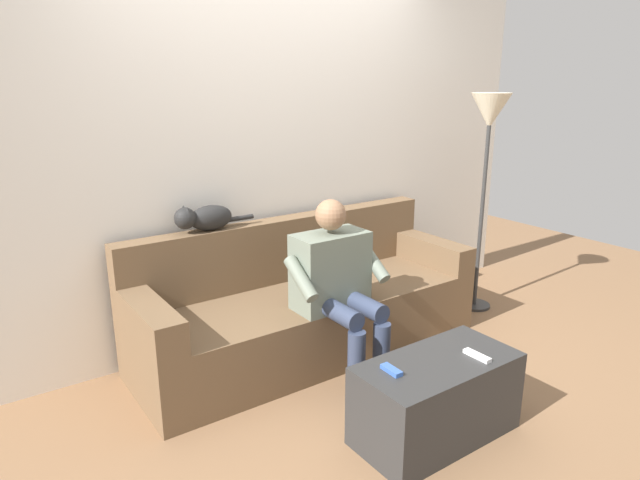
{
  "coord_description": "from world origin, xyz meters",
  "views": [
    {
      "loc": [
        1.86,
        2.7,
        1.73
      ],
      "look_at": [
        0.0,
        0.04,
        0.78
      ],
      "focal_mm": 31.41,
      "sensor_mm": 36.0,
      "label": 1
    }
  ],
  "objects_px": {
    "person_solo_seated": "(337,280)",
    "remote_blue": "(391,370)",
    "coffee_table": "(436,398)",
    "cat_on_backrest": "(204,218)",
    "couch": "(306,308)",
    "remote_white": "(477,356)",
    "floor_lamp": "(489,128)"
  },
  "relations": [
    {
      "from": "person_solo_seated",
      "to": "remote_blue",
      "type": "distance_m",
      "value": 0.79
    },
    {
      "from": "coffee_table",
      "to": "cat_on_backrest",
      "type": "relative_size",
      "value": 1.6
    },
    {
      "from": "couch",
      "to": "coffee_table",
      "type": "xyz_separation_m",
      "value": [
        0.0,
        1.16,
        -0.08
      ]
    },
    {
      "from": "remote_white",
      "to": "coffee_table",
      "type": "bearing_deg",
      "value": 63.52
    },
    {
      "from": "coffee_table",
      "to": "person_solo_seated",
      "type": "height_order",
      "value": "person_solo_seated"
    },
    {
      "from": "person_solo_seated",
      "to": "floor_lamp",
      "type": "xyz_separation_m",
      "value": [
        -1.5,
        -0.2,
        0.78
      ]
    },
    {
      "from": "couch",
      "to": "coffee_table",
      "type": "bearing_deg",
      "value": 90.0
    },
    {
      "from": "remote_blue",
      "to": "cat_on_backrest",
      "type": "bearing_deg",
      "value": 13.72
    },
    {
      "from": "couch",
      "to": "floor_lamp",
      "type": "bearing_deg",
      "value": 173.18
    },
    {
      "from": "couch",
      "to": "person_solo_seated",
      "type": "height_order",
      "value": "person_solo_seated"
    },
    {
      "from": "remote_white",
      "to": "cat_on_backrest",
      "type": "bearing_deg",
      "value": 25.14
    },
    {
      "from": "floor_lamp",
      "to": "remote_blue",
      "type": "bearing_deg",
      "value": 28.29
    },
    {
      "from": "coffee_table",
      "to": "person_solo_seated",
      "type": "relative_size",
      "value": 0.77
    },
    {
      "from": "coffee_table",
      "to": "remote_blue",
      "type": "xyz_separation_m",
      "value": [
        0.26,
        -0.05,
        0.22
      ]
    },
    {
      "from": "remote_blue",
      "to": "remote_white",
      "type": "bearing_deg",
      "value": -105.5
    },
    {
      "from": "couch",
      "to": "floor_lamp",
      "type": "distance_m",
      "value": 1.84
    },
    {
      "from": "remote_white",
      "to": "floor_lamp",
      "type": "distance_m",
      "value": 1.93
    },
    {
      "from": "couch",
      "to": "person_solo_seated",
      "type": "bearing_deg",
      "value": 85.32
    },
    {
      "from": "remote_white",
      "to": "floor_lamp",
      "type": "bearing_deg",
      "value": -51.4
    },
    {
      "from": "coffee_table",
      "to": "person_solo_seated",
      "type": "xyz_separation_m",
      "value": [
        0.03,
        -0.78,
        0.39
      ]
    },
    {
      "from": "person_solo_seated",
      "to": "cat_on_backrest",
      "type": "xyz_separation_m",
      "value": [
        0.53,
        -0.64,
        0.32
      ]
    },
    {
      "from": "cat_on_backrest",
      "to": "floor_lamp",
      "type": "bearing_deg",
      "value": 167.75
    },
    {
      "from": "cat_on_backrest",
      "to": "remote_white",
      "type": "relative_size",
      "value": 3.51
    },
    {
      "from": "couch",
      "to": "remote_blue",
      "type": "relative_size",
      "value": 19.56
    },
    {
      "from": "coffee_table",
      "to": "remote_white",
      "type": "xyz_separation_m",
      "value": [
        -0.18,
        0.08,
        0.22
      ]
    },
    {
      "from": "cat_on_backrest",
      "to": "floor_lamp",
      "type": "relative_size",
      "value": 0.32
    },
    {
      "from": "couch",
      "to": "coffee_table",
      "type": "distance_m",
      "value": 1.16
    },
    {
      "from": "remote_white",
      "to": "floor_lamp",
      "type": "height_order",
      "value": "floor_lamp"
    },
    {
      "from": "couch",
      "to": "remote_white",
      "type": "relative_size",
      "value": 15.44
    },
    {
      "from": "couch",
      "to": "cat_on_backrest",
      "type": "xyz_separation_m",
      "value": [
        0.56,
        -0.26,
        0.63
      ]
    },
    {
      "from": "cat_on_backrest",
      "to": "coffee_table",
      "type": "bearing_deg",
      "value": 111.49
    },
    {
      "from": "couch",
      "to": "remote_blue",
      "type": "distance_m",
      "value": 1.15
    }
  ]
}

